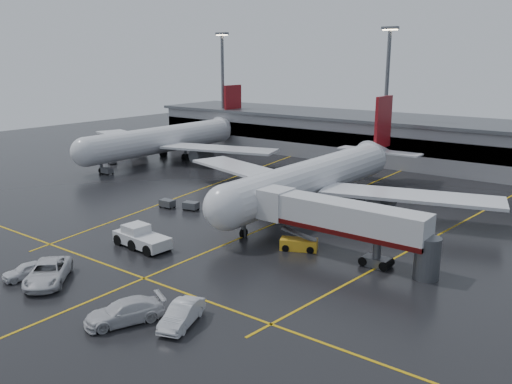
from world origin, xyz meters
The scene contains 22 objects.
ground centered at (0.00, 0.00, 0.00)m, with size 220.00×220.00×0.00m, color black.
apron_line_centre centered at (0.00, 0.00, 0.01)m, with size 0.25×90.00×0.02m, color gold.
apron_line_stop centered at (0.00, -22.00, 0.01)m, with size 60.00×0.25×0.02m, color gold.
apron_line_left centered at (-20.00, 10.00, 0.01)m, with size 0.25×70.00×0.02m, color gold.
apron_line_right centered at (18.00, 10.00, 0.01)m, with size 0.25×70.00×0.02m, color gold.
terminal centered at (0.00, 47.93, 4.32)m, with size 122.00×19.00×8.60m.
light_mast_left centered at (-45.00, 42.00, 14.47)m, with size 3.00×1.20×25.45m.
light_mast_mid centered at (-5.00, 42.00, 14.47)m, with size 3.00×1.20×25.45m.
main_airliner centered at (0.00, 9.70, 4.21)m, with size 48.80×45.60×14.10m.
second_airliner centered at (-42.00, 21.70, 4.21)m, with size 48.80×45.60×14.10m.
jet_bridge centered at (11.87, -6.00, 3.93)m, with size 19.90×3.40×6.05m.
pushback_tractor centered at (-6.78, -16.42, 0.99)m, with size 7.10×3.38×2.48m.
belt_loader centered at (7.40, -6.76, 0.62)m, with size 4.27×3.16×2.50m.
service_van_a centered at (-6.29, -27.89, 0.96)m, with size 3.17×6.88×1.91m, color silver.
service_van_b centered at (5.35, -28.61, 0.90)m, with size 2.52×6.19×1.80m, color silver.
service_van_c centered at (9.17, -26.19, 0.86)m, with size 1.81×5.20×1.71m, color silver.
service_van_d centered at (-8.80, -28.51, 0.74)m, with size 1.75×4.35×1.48m, color silver.
baggage_cart_a centered at (-12.58, -2.64, 0.63)m, with size 2.24×1.71×1.12m.
baggage_cart_b centered at (-16.00, -3.74, 0.63)m, with size 2.08×1.42×1.12m.
baggage_cart_c centered at (-12.76, 6.25, 0.63)m, with size 2.26×1.75×1.12m.
baggage_cart_d centered at (-47.24, 11.46, 0.63)m, with size 2.35×1.97×1.12m.
baggage_cart_e centered at (-40.40, 4.99, 0.63)m, with size 2.06×1.39×1.12m.
Camera 1 is at (36.41, -52.60, 20.11)m, focal length 37.44 mm.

